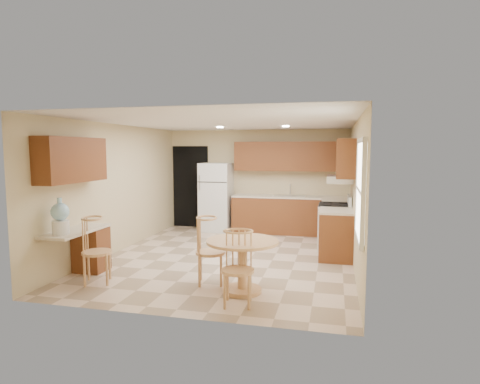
% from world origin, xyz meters
% --- Properties ---
extents(floor, '(5.50, 5.50, 0.00)m').
position_xyz_m(floor, '(0.00, 0.00, 0.00)').
color(floor, beige).
rests_on(floor, ground).
extents(ceiling, '(4.50, 5.50, 0.02)m').
position_xyz_m(ceiling, '(0.00, 0.00, 2.50)').
color(ceiling, white).
rests_on(ceiling, wall_back).
extents(wall_back, '(4.50, 0.02, 2.50)m').
position_xyz_m(wall_back, '(0.00, 2.75, 1.25)').
color(wall_back, '#C6B585').
rests_on(wall_back, floor).
extents(wall_front, '(4.50, 0.02, 2.50)m').
position_xyz_m(wall_front, '(0.00, -2.75, 1.25)').
color(wall_front, '#C6B585').
rests_on(wall_front, floor).
extents(wall_left, '(0.02, 5.50, 2.50)m').
position_xyz_m(wall_left, '(-2.25, 0.00, 1.25)').
color(wall_left, '#C6B585').
rests_on(wall_left, floor).
extents(wall_right, '(0.02, 5.50, 2.50)m').
position_xyz_m(wall_right, '(2.25, 0.00, 1.25)').
color(wall_right, '#C6B585').
rests_on(wall_right, floor).
extents(doorway, '(0.90, 0.02, 2.10)m').
position_xyz_m(doorway, '(-1.75, 2.73, 1.05)').
color(doorway, black).
rests_on(doorway, floor).
extents(base_cab_back, '(2.75, 0.60, 0.87)m').
position_xyz_m(base_cab_back, '(0.88, 2.45, 0.43)').
color(base_cab_back, brown).
rests_on(base_cab_back, floor).
extents(counter_back, '(2.75, 0.63, 0.04)m').
position_xyz_m(counter_back, '(0.88, 2.45, 0.89)').
color(counter_back, beige).
rests_on(counter_back, base_cab_back).
extents(base_cab_right_a, '(0.60, 0.59, 0.87)m').
position_xyz_m(base_cab_right_a, '(1.95, 1.85, 0.43)').
color(base_cab_right_a, brown).
rests_on(base_cab_right_a, floor).
extents(counter_right_a, '(0.63, 0.59, 0.04)m').
position_xyz_m(counter_right_a, '(1.95, 1.85, 0.89)').
color(counter_right_a, beige).
rests_on(counter_right_a, base_cab_right_a).
extents(base_cab_right_b, '(0.60, 0.80, 0.87)m').
position_xyz_m(base_cab_right_b, '(1.95, 0.40, 0.43)').
color(base_cab_right_b, brown).
rests_on(base_cab_right_b, floor).
extents(counter_right_b, '(0.63, 0.80, 0.04)m').
position_xyz_m(counter_right_b, '(1.95, 0.40, 0.89)').
color(counter_right_b, beige).
rests_on(counter_right_b, base_cab_right_b).
extents(upper_cab_back, '(2.75, 0.33, 0.70)m').
position_xyz_m(upper_cab_back, '(0.88, 2.58, 1.85)').
color(upper_cab_back, brown).
rests_on(upper_cab_back, wall_back).
extents(upper_cab_right, '(0.33, 2.42, 0.70)m').
position_xyz_m(upper_cab_right, '(2.08, 1.21, 1.85)').
color(upper_cab_right, brown).
rests_on(upper_cab_right, wall_right).
extents(upper_cab_left, '(0.33, 1.40, 0.70)m').
position_xyz_m(upper_cab_left, '(-2.08, -1.60, 1.85)').
color(upper_cab_left, brown).
rests_on(upper_cab_left, wall_left).
extents(sink, '(0.78, 0.44, 0.01)m').
position_xyz_m(sink, '(0.85, 2.45, 0.91)').
color(sink, silver).
rests_on(sink, counter_back).
extents(range_hood, '(0.50, 0.76, 0.14)m').
position_xyz_m(range_hood, '(2.00, 1.18, 1.42)').
color(range_hood, silver).
rests_on(range_hood, upper_cab_right).
extents(desk_pedestal, '(0.48, 0.42, 0.72)m').
position_xyz_m(desk_pedestal, '(-2.00, -1.32, 0.36)').
color(desk_pedestal, brown).
rests_on(desk_pedestal, floor).
extents(desk_top, '(0.50, 1.20, 0.04)m').
position_xyz_m(desk_top, '(-2.00, -1.70, 0.75)').
color(desk_top, beige).
rests_on(desk_top, desk_pedestal).
extents(window, '(0.06, 1.12, 1.30)m').
position_xyz_m(window, '(2.23, -1.85, 1.50)').
color(window, white).
rests_on(window, wall_right).
extents(can_light_a, '(0.14, 0.14, 0.02)m').
position_xyz_m(can_light_a, '(-0.50, 1.20, 2.48)').
color(can_light_a, white).
rests_on(can_light_a, ceiling).
extents(can_light_b, '(0.14, 0.14, 0.02)m').
position_xyz_m(can_light_b, '(0.90, 1.20, 2.48)').
color(can_light_b, white).
rests_on(can_light_b, ceiling).
extents(refrigerator, '(0.74, 0.72, 1.68)m').
position_xyz_m(refrigerator, '(-0.95, 2.40, 0.84)').
color(refrigerator, white).
rests_on(refrigerator, floor).
extents(stove, '(0.65, 0.76, 1.09)m').
position_xyz_m(stove, '(1.92, 1.18, 0.47)').
color(stove, white).
rests_on(stove, floor).
extents(dining_table, '(1.01, 1.01, 0.75)m').
position_xyz_m(dining_table, '(0.67, -1.72, 0.49)').
color(dining_table, tan).
rests_on(dining_table, floor).
extents(chair_table_a, '(0.44, 0.57, 1.00)m').
position_xyz_m(chair_table_a, '(0.12, -1.57, 0.61)').
color(chair_table_a, tan).
rests_on(chair_table_a, floor).
extents(chair_table_b, '(0.43, 0.43, 0.96)m').
position_xyz_m(chair_table_b, '(0.72, -2.29, 0.59)').
color(chair_table_b, tan).
rests_on(chair_table_b, floor).
extents(chair_desk, '(0.44, 0.57, 0.99)m').
position_xyz_m(chair_desk, '(-1.55, -1.94, 0.61)').
color(chair_desk, tan).
rests_on(chair_desk, floor).
extents(water_crock, '(0.26, 0.26, 0.54)m').
position_xyz_m(water_crock, '(-2.00, -2.05, 1.01)').
color(water_crock, white).
rests_on(water_crock, desk_top).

